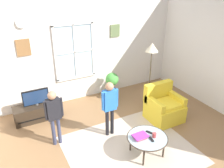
# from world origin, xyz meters

# --- Properties ---
(ground_plane) EXTENTS (6.53, 5.82, 0.02)m
(ground_plane) POSITION_xyz_m (0.00, 0.00, -0.01)
(ground_plane) COLOR olive
(back_wall) EXTENTS (5.93, 0.17, 2.87)m
(back_wall) POSITION_xyz_m (-0.00, 2.67, 1.43)
(back_wall) COLOR silver
(back_wall) RESTS_ON ground_plane
(area_rug) EXTENTS (2.46, 2.16, 0.01)m
(area_rug) POSITION_xyz_m (0.17, 0.07, 0.00)
(area_rug) COLOR #C6B29E
(area_rug) RESTS_ON ground_plane
(tv_stand) EXTENTS (1.12, 0.43, 0.39)m
(tv_stand) POSITION_xyz_m (-1.23, 2.07, 0.19)
(tv_stand) COLOR #2D2319
(tv_stand) RESTS_ON ground_plane
(television) EXTENTS (0.61, 0.08, 0.40)m
(television) POSITION_xyz_m (-1.23, 2.07, 0.60)
(television) COLOR #4C4C4C
(television) RESTS_ON tv_stand
(armchair) EXTENTS (0.76, 0.74, 0.87)m
(armchair) POSITION_xyz_m (1.48, 0.65, 0.33)
(armchair) COLOR yellow
(armchair) RESTS_ON ground_plane
(coffee_table) EXTENTS (0.80, 0.80, 0.41)m
(coffee_table) POSITION_xyz_m (0.40, -0.18, 0.38)
(coffee_table) COLOR #99B2B7
(coffee_table) RESTS_ON ground_plane
(book_stack) EXTENTS (0.28, 0.20, 0.07)m
(book_stack) POSITION_xyz_m (0.27, -0.13, 0.44)
(book_stack) COLOR #C34048
(book_stack) RESTS_ON coffee_table
(cup) EXTENTS (0.08, 0.08, 0.10)m
(cup) POSITION_xyz_m (0.52, -0.24, 0.45)
(cup) COLOR #BF3F3F
(cup) RESTS_ON coffee_table
(remote_near_books) EXTENTS (0.06, 0.14, 0.02)m
(remote_near_books) POSITION_xyz_m (0.42, -0.28, 0.41)
(remote_near_books) COLOR black
(remote_near_books) RESTS_ON coffee_table
(remote_near_cup) EXTENTS (0.10, 0.14, 0.02)m
(remote_near_cup) POSITION_xyz_m (0.52, -0.08, 0.41)
(remote_near_cup) COLOR black
(remote_near_cup) RESTS_ON coffee_table
(person_black_shirt) EXTENTS (0.37, 0.17, 1.23)m
(person_black_shirt) POSITION_xyz_m (-1.07, 0.94, 0.77)
(person_black_shirt) COLOR #333851
(person_black_shirt) RESTS_ON ground_plane
(person_blue_shirt) EXTENTS (0.38, 0.17, 1.27)m
(person_blue_shirt) POSITION_xyz_m (0.04, 0.71, 0.80)
(person_blue_shirt) COLOR black
(person_blue_shirt) RESTS_ON ground_plane
(potted_plant_by_window) EXTENTS (0.36, 0.36, 0.77)m
(potted_plant_by_window) POSITION_xyz_m (0.86, 2.15, 0.43)
(potted_plant_by_window) COLOR #4C565B
(potted_plant_by_window) RESTS_ON ground_plane
(floor_lamp) EXTENTS (0.32, 0.32, 1.70)m
(floor_lamp) POSITION_xyz_m (1.62, 1.46, 1.42)
(floor_lamp) COLOR black
(floor_lamp) RESTS_ON ground_plane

